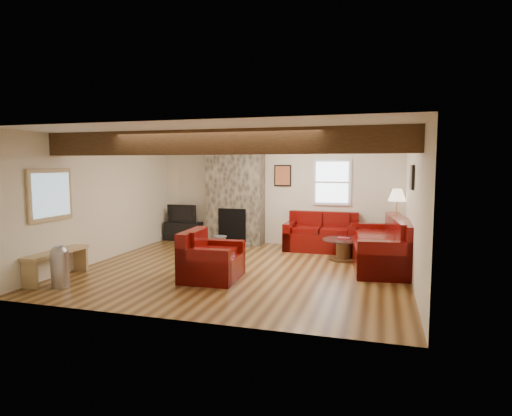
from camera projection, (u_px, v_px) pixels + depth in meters
The scene contains 18 objects.
room at pixel (242, 203), 7.93m from camera, with size 8.00×8.00×8.00m.
oak_beam at pixel (217, 142), 6.63m from camera, with size 6.00×0.36×0.38m, color black.
chimney_breast at pixel (235, 195), 10.59m from camera, with size 1.40×0.67×2.50m.
back_window at pixel (332, 182), 10.11m from camera, with size 0.90×0.08×1.10m, color white, non-canonical shape.
hatch_window at pixel (50, 195), 7.30m from camera, with size 0.08×1.00×0.90m, color tan, non-canonical shape.
ceiling_dome at pixel (300, 140), 8.41m from camera, with size 0.40×0.40×0.18m, color white, non-canonical shape.
artwork_back at pixel (283, 176), 10.43m from camera, with size 0.42×0.06×0.52m, color black, non-canonical shape.
artwork_right at pixel (411, 177), 7.33m from camera, with size 0.06×0.55×0.42m, color black, non-canonical shape.
sofa_three at pixel (380, 242), 8.27m from camera, with size 2.43×1.02×0.94m, color #480A05, non-canonical shape.
loveseat at pixel (321, 232), 9.81m from camera, with size 1.63×0.93×0.86m, color #480A05, non-canonical shape.
armchair_red at pixel (212, 255), 7.32m from camera, with size 1.04×0.91×0.84m, color #480A05, non-canonical shape.
coffee_table at pixel (344, 249), 8.83m from camera, with size 0.89×0.89×0.47m.
tv_cabinet at pixel (183, 231), 11.13m from camera, with size 0.96×0.38×0.48m, color black.
television at pixel (183, 213), 11.08m from camera, with size 0.80×0.10×0.46m, color black.
floor_lamp at pixel (397, 199), 9.13m from camera, with size 0.37×0.37×1.45m.
pine_bench at pixel (57, 265), 7.32m from camera, with size 0.30×1.31×0.49m, color tan, non-canonical shape.
pedal_bin at pixel (60, 266), 6.83m from camera, with size 0.28×0.28×0.70m, color #A1A1A6, non-canonical shape.
coal_bucket at pixel (220, 242), 9.98m from camera, with size 0.34×0.34×0.32m, color slate, non-canonical shape.
Camera 1 is at (2.47, -7.50, 1.96)m, focal length 30.00 mm.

